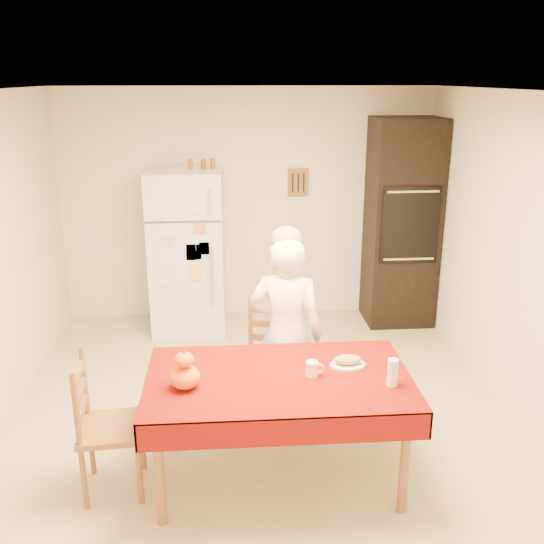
{
  "coord_description": "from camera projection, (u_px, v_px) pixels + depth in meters",
  "views": [
    {
      "loc": [
        -0.22,
        -4.25,
        2.6
      ],
      "look_at": [
        0.11,
        0.2,
        1.15
      ],
      "focal_mm": 40.0,
      "sensor_mm": 36.0,
      "label": 1
    }
  ],
  "objects": [
    {
      "name": "pumpkin_lower",
      "position": [
        185.0,
        377.0,
        3.72
      ],
      "size": [
        0.19,
        0.19,
        0.14
      ],
      "primitive_type": "ellipsoid",
      "color": "#D05404",
      "rests_on": "dining_table"
    },
    {
      "name": "room_shell",
      "position": [
        258.0,
        218.0,
        4.35
      ],
      "size": [
        4.02,
        4.52,
        2.51
      ],
      "color": "beige",
      "rests_on": "ground"
    },
    {
      "name": "bread_loaf",
      "position": [
        348.0,
        360.0,
        4.0
      ],
      "size": [
        0.18,
        0.1,
        0.06
      ],
      "primitive_type": "ellipsoid",
      "color": "#97754A",
      "rests_on": "bread_plate"
    },
    {
      "name": "spice_jar_mid",
      "position": [
        203.0,
        164.0,
        6.1
      ],
      "size": [
        0.05,
        0.05,
        0.1
      ],
      "primitive_type": "cylinder",
      "color": "brown",
      "rests_on": "refrigerator"
    },
    {
      "name": "chair_left",
      "position": [
        101.0,
        421.0,
        3.85
      ],
      "size": [
        0.43,
        0.45,
        0.95
      ],
      "rotation": [
        0.0,
        0.0,
        1.65
      ],
      "color": "brown",
      "rests_on": "floor"
    },
    {
      "name": "dining_table",
      "position": [
        278.0,
        386.0,
        3.9
      ],
      "size": [
        1.7,
        1.0,
        0.76
      ],
      "color": "brown",
      "rests_on": "floor"
    },
    {
      "name": "seated_woman",
      "position": [
        286.0,
        334.0,
        4.5
      ],
      "size": [
        0.64,
        0.51,
        1.53
      ],
      "primitive_type": "imported",
      "rotation": [
        0.0,
        0.0,
        2.86
      ],
      "color": "white",
      "rests_on": "floor"
    },
    {
      "name": "bread_plate",
      "position": [
        348.0,
        365.0,
        4.01
      ],
      "size": [
        0.24,
        0.24,
        0.02
      ],
      "primitive_type": "cylinder",
      "color": "silver",
      "rests_on": "dining_table"
    },
    {
      "name": "refrigerator",
      "position": [
        187.0,
        251.0,
        6.32
      ],
      "size": [
        0.75,
        0.74,
        1.7
      ],
      "color": "white",
      "rests_on": "floor"
    },
    {
      "name": "spice_jar_right",
      "position": [
        213.0,
        164.0,
        6.11
      ],
      "size": [
        0.05,
        0.05,
        0.1
      ],
      "primitive_type": "cylinder",
      "color": "#984D1B",
      "rests_on": "refrigerator"
    },
    {
      "name": "floor",
      "position": [
        260.0,
        416.0,
        4.85
      ],
      "size": [
        4.5,
        4.5,
        0.0
      ],
      "primitive_type": "plane",
      "color": "#CAB592",
      "rests_on": "ground"
    },
    {
      "name": "chair_far",
      "position": [
        271.0,
        354.0,
        4.77
      ],
      "size": [
        0.49,
        0.48,
        0.95
      ],
      "rotation": [
        0.0,
        0.0,
        -0.2
      ],
      "color": "brown",
      "rests_on": "floor"
    },
    {
      "name": "wine_glass",
      "position": [
        393.0,
        372.0,
        3.74
      ],
      "size": [
        0.07,
        0.07,
        0.18
      ],
      "primitive_type": "cylinder",
      "color": "silver",
      "rests_on": "dining_table"
    },
    {
      "name": "coffee_mug",
      "position": [
        312.0,
        369.0,
        3.87
      ],
      "size": [
        0.08,
        0.08,
        0.1
      ],
      "primitive_type": "cylinder",
      "color": "white",
      "rests_on": "dining_table"
    },
    {
      "name": "pumpkin_upper",
      "position": [
        184.0,
        360.0,
        3.68
      ],
      "size": [
        0.12,
        0.12,
        0.09
      ],
      "primitive_type": "ellipsoid",
      "color": "#C33A04",
      "rests_on": "pumpkin_lower"
    },
    {
      "name": "spice_jar_left",
      "position": [
        190.0,
        164.0,
        6.09
      ],
      "size": [
        0.05,
        0.05,
        0.1
      ],
      "primitive_type": "cylinder",
      "color": "#8C5919",
      "rests_on": "refrigerator"
    },
    {
      "name": "oven_cabinet",
      "position": [
        402.0,
        223.0,
        6.45
      ],
      "size": [
        0.7,
        0.62,
        2.2
      ],
      "color": "black",
      "rests_on": "floor"
    }
  ]
}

